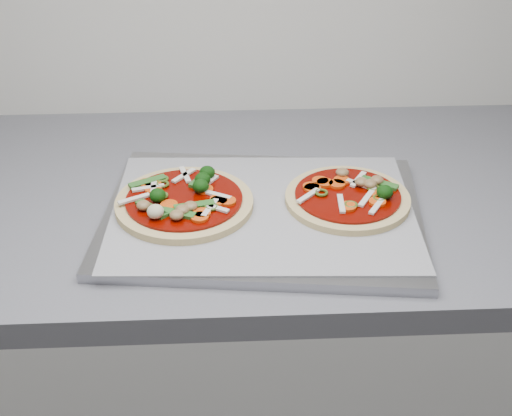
{
  "coord_description": "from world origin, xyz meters",
  "views": [
    {
      "loc": [
        -0.41,
        0.34,
        1.47
      ],
      "look_at": [
        -0.37,
        1.2,
        0.93
      ],
      "focal_mm": 50.0,
      "sensor_mm": 36.0,
      "label": 1
    }
  ],
  "objects": [
    {
      "name": "pizza_left",
      "position": [
        -0.48,
        1.23,
        0.93
      ],
      "size": [
        0.25,
        0.25,
        0.03
      ],
      "rotation": [
        0.0,
        0.0,
        -0.31
      ],
      "color": "tan",
      "rests_on": "parchment"
    },
    {
      "name": "parchment",
      "position": [
        -0.36,
        1.22,
        0.92
      ],
      "size": [
        0.45,
        0.34,
        0.0
      ],
      "primitive_type": "cube",
      "rotation": [
        0.0,
        0.0,
        -0.05
      ],
      "color": "gray",
      "rests_on": "baking_tray"
    },
    {
      "name": "pizza_right",
      "position": [
        -0.23,
        1.23,
        0.92
      ],
      "size": [
        0.24,
        0.24,
        0.03
      ],
      "rotation": [
        0.0,
        0.0,
        -0.44
      ],
      "color": "tan",
      "rests_on": "parchment"
    },
    {
      "name": "baking_tray",
      "position": [
        -0.36,
        1.22,
        0.91
      ],
      "size": [
        0.49,
        0.39,
        0.01
      ],
      "primitive_type": "cube",
      "rotation": [
        0.0,
        0.0,
        -0.12
      ],
      "color": "#96969C",
      "rests_on": "countertop"
    },
    {
      "name": "countertop",
      "position": [
        0.0,
        1.3,
        0.88
      ],
      "size": [
        3.6,
        0.6,
        0.04
      ],
      "primitive_type": "cube",
      "color": "slate",
      "rests_on": "base_cabinet"
    },
    {
      "name": "base_cabinet",
      "position": [
        0.0,
        1.3,
        0.43
      ],
      "size": [
        3.6,
        0.6,
        0.86
      ],
      "primitive_type": "cube",
      "color": "silver",
      "rests_on": "ground"
    }
  ]
}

